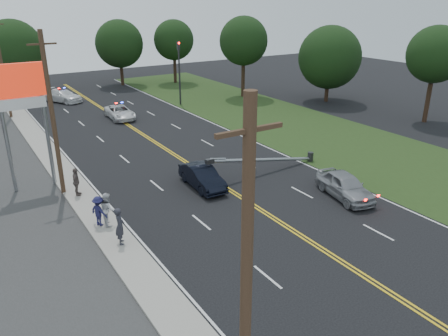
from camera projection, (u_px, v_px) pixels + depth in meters
ground at (300, 235)px, 22.89m from camera, size 120.00×120.00×0.00m
sidewalk at (85, 201)px, 26.55m from camera, size 1.80×70.00×0.12m
grass_verge at (341, 142)px, 37.47m from camera, size 12.00×80.00×0.01m
centerline_yellow at (205, 174)px, 30.75m from camera, size 0.36×80.00×0.00m
pylon_sign at (21, 97)px, 26.47m from camera, size 3.20×0.35×8.00m
traffic_signal at (179, 68)px, 49.06m from camera, size 0.28×0.41×7.05m
fallen_streetlight at (270, 159)px, 30.93m from camera, size 9.36×0.44×1.91m
utility_pole_near at (246, 300)px, 10.16m from camera, size 1.60×0.28×10.00m
utility_pole_mid at (52, 116)px, 25.88m from camera, size 1.60×0.28×10.00m
utility_pole_far at (2, 68)px, 43.17m from camera, size 1.60×0.28×10.00m
tree_6 at (13, 50)px, 53.12m from camera, size 7.25×7.25×9.26m
tree_7 at (119, 44)px, 59.71m from camera, size 6.46×6.46×8.88m
tree_8 at (174, 40)px, 61.36m from camera, size 5.59×5.59×8.78m
tree_9 at (244, 41)px, 52.28m from camera, size 5.80×5.80×9.62m
tree_12 at (436, 55)px, 41.19m from camera, size 5.38×5.38×9.28m
tree_13 at (330, 57)px, 50.30m from camera, size 7.19×7.19×8.73m
crashed_sedan at (202, 177)px, 28.43m from camera, size 1.74×4.43×1.44m
waiting_sedan at (345, 186)px, 26.98m from camera, size 2.74×4.83×1.55m
emergency_a at (120, 112)px, 44.51m from camera, size 2.37×4.83×1.32m
emergency_b at (63, 96)px, 51.59m from camera, size 4.26×5.44×1.47m
bystander_a at (120, 226)px, 21.59m from camera, size 0.64×0.81×1.95m
bystander_b at (108, 209)px, 23.43m from camera, size 0.81×0.98×1.84m
bystander_c at (99, 211)px, 23.38m from camera, size 1.03×1.25×1.68m
bystander_d at (76, 182)px, 26.90m from camera, size 0.84×1.14×1.79m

